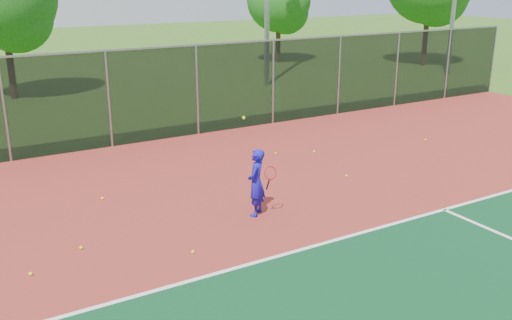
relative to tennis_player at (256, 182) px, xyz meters
The scene contains 14 objects.
ground 5.36m from the tennis_player, 69.57° to the right, with size 120.00×120.00×0.00m, color #325D1A.
court_apron 3.58m from the tennis_player, 58.05° to the right, with size 30.00×20.00×0.02m, color maroon.
fence_back 7.31m from the tennis_player, 75.27° to the left, with size 30.00×0.06×3.03m.
tennis_player is the anchor object (origin of this frame).
practice_ball_0 4.68m from the tennis_player, 52.18° to the left, with size 0.07×0.07×0.07m, color yellow.
practice_ball_1 4.96m from the tennis_player, behind, with size 0.07×0.07×0.07m, color yellow.
practice_ball_2 5.14m from the tennis_player, 39.15° to the left, with size 0.07×0.07×0.07m, color yellow.
practice_ball_3 3.57m from the tennis_player, 15.86° to the left, with size 0.07×0.07×0.07m, color yellow.
practice_ball_4 3.92m from the tennis_player, behind, with size 0.07×0.07×0.07m, color yellow.
practice_ball_5 2.39m from the tennis_player, 153.22° to the right, with size 0.07×0.07×0.07m, color yellow.
practice_ball_6 3.88m from the tennis_player, 135.81° to the left, with size 0.07×0.07×0.07m, color yellow.
practice_ball_7 8.28m from the tennis_player, 17.18° to the left, with size 0.07×0.07×0.07m, color yellow.
tree_back_left 17.18m from the tennis_player, 98.54° to the left, with size 4.58×4.58×6.72m.
tree_back_mid 24.77m from the tennis_player, 55.95° to the left, with size 3.96×3.96×5.82m.
Camera 1 is at (-7.88, -5.24, 5.10)m, focal length 40.00 mm.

